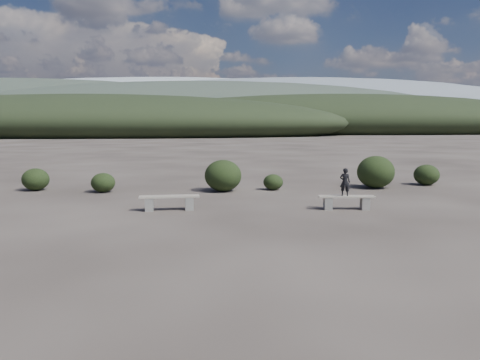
{
  "coord_description": "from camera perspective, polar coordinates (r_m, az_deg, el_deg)",
  "views": [
    {
      "loc": [
        -1.52,
        -11.17,
        2.93
      ],
      "look_at": [
        -0.43,
        3.5,
        1.1
      ],
      "focal_mm": 35.0,
      "sensor_mm": 36.0,
      "label": 1
    }
  ],
  "objects": [
    {
      "name": "mountain_ridges",
      "position": [
        350.37,
        -5.26,
        8.35
      ],
      "size": [
        500.0,
        400.0,
        56.0
      ],
      "color": "black",
      "rests_on": "ground"
    },
    {
      "name": "shrub_d",
      "position": [
        21.66,
        16.22,
        0.95
      ],
      "size": [
        1.64,
        1.64,
        1.44
      ],
      "primitive_type": "ellipsoid",
      "color": "black",
      "rests_on": "ground"
    },
    {
      "name": "shrub_b",
      "position": [
        19.81,
        -2.08,
        0.54
      ],
      "size": [
        1.57,
        1.57,
        1.34
      ],
      "primitive_type": "ellipsoid",
      "color": "black",
      "rests_on": "ground"
    },
    {
      "name": "shrub_a",
      "position": [
        20.39,
        -16.35,
        -0.31
      ],
      "size": [
        0.99,
        0.99,
        0.81
      ],
      "primitive_type": "ellipsoid",
      "color": "black",
      "rests_on": "ground"
    },
    {
      "name": "shrub_c",
      "position": [
        20.3,
        4.07,
        -0.25
      ],
      "size": [
        0.85,
        0.85,
        0.68
      ],
      "primitive_type": "ellipsoid",
      "color": "black",
      "rests_on": "ground"
    },
    {
      "name": "bench_left",
      "position": [
        15.75,
        -8.6,
        -2.6
      ],
      "size": [
        2.01,
        0.56,
        0.5
      ],
      "rotation": [
        0.0,
        0.0,
        0.08
      ],
      "color": "slate",
      "rests_on": "ground"
    },
    {
      "name": "seated_person",
      "position": [
        16.01,
        12.67,
        -0.24
      ],
      "size": [
        0.39,
        0.31,
        0.94
      ],
      "primitive_type": "imported",
      "rotation": [
        0.0,
        0.0,
        2.86
      ],
      "color": "black",
      "rests_on": "bench_right"
    },
    {
      "name": "shrub_e",
      "position": [
        23.45,
        21.78,
        0.59
      ],
      "size": [
        1.16,
        1.16,
        0.96
      ],
      "primitive_type": "ellipsoid",
      "color": "black",
      "rests_on": "ground"
    },
    {
      "name": "shrub_f",
      "position": [
        21.92,
        -23.66,
        0.07
      ],
      "size": [
        1.13,
        1.13,
        0.96
      ],
      "primitive_type": "ellipsoid",
      "color": "black",
      "rests_on": "ground"
    },
    {
      "name": "bench_right",
      "position": [
        16.12,
        12.85,
        -2.54
      ],
      "size": [
        1.89,
        0.54,
        0.47
      ],
      "rotation": [
        0.0,
        0.0,
        -0.08
      ],
      "color": "slate",
      "rests_on": "ground"
    },
    {
      "name": "ground",
      "position": [
        11.65,
        3.43,
        -7.49
      ],
      "size": [
        1200.0,
        1200.0,
        0.0
      ],
      "primitive_type": "plane",
      "color": "#2C2622",
      "rests_on": "ground"
    }
  ]
}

